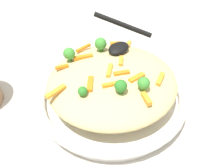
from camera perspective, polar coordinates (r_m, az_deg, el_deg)
name	(u,v)px	position (r m, az deg, el deg)	size (l,w,h in m)	color
ground_plane	(112,104)	(0.55, 0.00, -4.72)	(2.40, 2.40, 0.00)	beige
serving_bowl	(112,96)	(0.53, 0.00, -2.97)	(0.33, 0.33, 0.04)	white
pasta_mound	(112,81)	(0.50, 0.00, 0.81)	(0.27, 0.27, 0.06)	#D1BA7A
carrot_piece_0	(137,78)	(0.46, 5.92, 1.55)	(0.04, 0.01, 0.01)	orange
carrot_piece_1	(160,79)	(0.47, 11.50, 1.25)	(0.04, 0.01, 0.01)	orange
carrot_piece_2	(84,57)	(0.53, -6.77, 6.51)	(0.04, 0.01, 0.01)	orange
carrot_piece_3	(128,45)	(0.57, 3.77, 9.32)	(0.03, 0.01, 0.01)	orange
carrot_piece_4	(111,85)	(0.44, -0.35, -0.15)	(0.03, 0.01, 0.01)	orange
carrot_piece_5	(146,98)	(0.43, 8.23, -3.45)	(0.03, 0.01, 0.01)	orange
carrot_piece_6	(83,48)	(0.56, -6.88, 8.62)	(0.04, 0.01, 0.01)	orange
carrot_piece_7	(122,62)	(0.50, 2.52, 5.37)	(0.03, 0.01, 0.01)	orange
carrot_piece_8	(109,70)	(0.48, -0.72, 3.28)	(0.04, 0.01, 0.01)	orange
carrot_piece_9	(62,67)	(0.51, -11.92, 4.07)	(0.03, 0.01, 0.01)	orange
carrot_piece_10	(90,84)	(0.45, -5.25, 0.07)	(0.04, 0.01, 0.01)	orange
carrot_piece_11	(56,91)	(0.45, -13.35, -1.73)	(0.04, 0.01, 0.01)	orange
carrot_piece_12	(123,72)	(0.47, 2.63, 2.86)	(0.03, 0.01, 0.01)	orange
carrot_piece_13	(116,43)	(0.57, 0.84, 9.68)	(0.03, 0.01, 0.01)	orange
broccoli_floret_0	(121,86)	(0.42, 2.12, -0.53)	(0.02, 0.02, 0.03)	#296820
broccoli_floret_1	(101,44)	(0.54, -2.75, 9.60)	(0.03, 0.03, 0.03)	#377928
broccoli_floret_2	(83,91)	(0.43, -7.06, -1.74)	(0.02, 0.02, 0.02)	#296820
broccoli_floret_3	(69,54)	(0.52, -10.24, 7.17)	(0.03, 0.03, 0.03)	#377928
broccoli_floret_4	(144,83)	(0.43, 7.60, 0.16)	(0.02, 0.02, 0.03)	#377928
serving_spoon	(120,40)	(0.55, 1.98, 10.52)	(0.13, 0.13, 0.06)	black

